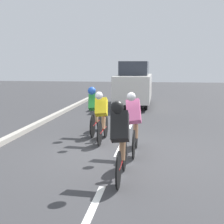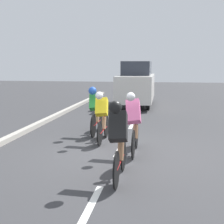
{
  "view_description": "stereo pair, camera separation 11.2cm",
  "coord_description": "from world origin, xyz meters",
  "px_view_note": "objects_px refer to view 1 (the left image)",
  "views": [
    {
      "loc": [
        -0.93,
        7.29,
        2.15
      ],
      "look_at": [
        0.2,
        -0.37,
        0.95
      ],
      "focal_mm": 50.0,
      "sensor_mm": 36.0,
      "label": 1
    },
    {
      "loc": [
        -1.04,
        7.28,
        2.15
      ],
      "look_at": [
        0.2,
        -0.37,
        0.95
      ],
      "focal_mm": 50.0,
      "sensor_mm": 36.0,
      "label": 2
    }
  ],
  "objects_px": {
    "cyclist_yellow": "(102,116)",
    "cyclist_pink": "(134,122)",
    "cyclist_black": "(120,138)",
    "cyclist_green": "(95,109)",
    "support_car": "(134,84)"
  },
  "relations": [
    {
      "from": "cyclist_pink",
      "to": "cyclist_yellow",
      "type": "relative_size",
      "value": 1.0
    },
    {
      "from": "cyclist_yellow",
      "to": "support_car",
      "type": "distance_m",
      "value": 7.78
    },
    {
      "from": "cyclist_black",
      "to": "cyclist_yellow",
      "type": "xyz_separation_m",
      "value": [
        0.85,
        -2.79,
        -0.07
      ]
    },
    {
      "from": "support_car",
      "to": "cyclist_green",
      "type": "bearing_deg",
      "value": 84.4
    },
    {
      "from": "cyclist_green",
      "to": "support_car",
      "type": "xyz_separation_m",
      "value": [
        -0.67,
        -6.88,
        0.35
      ]
    },
    {
      "from": "cyclist_pink",
      "to": "cyclist_black",
      "type": "distance_m",
      "value": 1.79
    },
    {
      "from": "cyclist_pink",
      "to": "cyclist_black",
      "type": "relative_size",
      "value": 1.0
    },
    {
      "from": "cyclist_black",
      "to": "cyclist_pink",
      "type": "bearing_deg",
      "value": -93.75
    },
    {
      "from": "cyclist_yellow",
      "to": "cyclist_pink",
      "type": "bearing_deg",
      "value": 133.83
    },
    {
      "from": "cyclist_green",
      "to": "cyclist_pink",
      "type": "distance_m",
      "value": 2.32
    },
    {
      "from": "cyclist_green",
      "to": "cyclist_yellow",
      "type": "relative_size",
      "value": 1.04
    },
    {
      "from": "cyclist_pink",
      "to": "cyclist_yellow",
      "type": "distance_m",
      "value": 1.39
    },
    {
      "from": "cyclist_pink",
      "to": "support_car",
      "type": "relative_size",
      "value": 0.36
    },
    {
      "from": "cyclist_green",
      "to": "cyclist_yellow",
      "type": "xyz_separation_m",
      "value": [
        -0.38,
        0.89,
        -0.04
      ]
    },
    {
      "from": "cyclist_green",
      "to": "support_car",
      "type": "distance_m",
      "value": 6.92
    }
  ]
}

